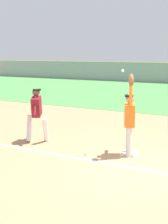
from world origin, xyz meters
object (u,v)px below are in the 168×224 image
at_px(parked_car_silver, 96,72).
at_px(parked_car_green, 145,73).
at_px(first_base, 130,153).
at_px(fielder, 130,116).
at_px(runner, 37,111).
at_px(baseball, 123,71).

relative_size(parked_car_silver, parked_car_green, 0.97).
xyz_separation_m(first_base, fielder, (-0.01, -0.10, 1.08)).
xyz_separation_m(first_base, runner, (-3.02, -0.13, 0.96)).
bearing_deg(runner, first_base, -22.08).
bearing_deg(first_base, fielder, -93.72).
bearing_deg(baseball, runner, -177.30).
distance_m(fielder, parked_car_silver, 25.88).
bearing_deg(runner, parked_car_silver, 84.45).
xyz_separation_m(parked_car_silver, parked_car_green, (5.74, -0.07, 0.00)).
bearing_deg(parked_car_silver, baseball, -66.18).
xyz_separation_m(baseball, parked_car_green, (-5.06, 23.22, -1.66)).
distance_m(fielder, runner, 3.02).
bearing_deg(fielder, baseball, -41.51).
relative_size(fielder, parked_car_green, 0.50).
height_order(first_base, runner, runner).
bearing_deg(parked_car_silver, runner, -72.10).
height_order(first_base, parked_car_green, parked_car_green).
bearing_deg(parked_car_silver, first_base, -65.65).
distance_m(baseball, parked_car_silver, 25.73).
bearing_deg(fielder, parked_car_silver, -84.52).
relative_size(fielder, baseball, 30.81).
xyz_separation_m(first_base, baseball, (-0.27, 0.00, 2.29)).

